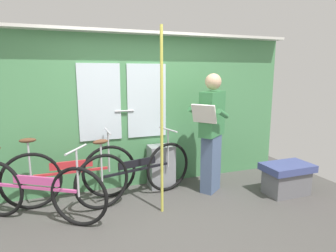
# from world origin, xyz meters

# --- Properties ---
(ground_plane) EXTENTS (5.98, 3.95, 0.04)m
(ground_plane) POSITION_xyz_m (0.00, 0.00, -0.02)
(ground_plane) COLOR #474442
(train_door_wall) EXTENTS (4.98, 0.28, 2.32)m
(train_door_wall) POSITION_xyz_m (-0.01, 1.17, 1.21)
(train_door_wall) COLOR #4C8C56
(train_door_wall) RESTS_ON ground_plane
(bicycle_near_door) EXTENTS (1.54, 0.99, 0.92)m
(bicycle_near_door) POSITION_xyz_m (-1.40, 0.45, 0.38)
(bicycle_near_door) COLOR black
(bicycle_near_door) RESTS_ON ground_plane
(bicycle_leaning_behind) EXTENTS (1.72, 0.59, 0.95)m
(bicycle_leaning_behind) POSITION_xyz_m (-0.15, 0.63, 0.39)
(bicycle_leaning_behind) COLOR black
(bicycle_leaning_behind) RESTS_ON ground_plane
(bicycle_by_pole) EXTENTS (1.75, 0.44, 0.97)m
(bicycle_by_pole) POSITION_xyz_m (-1.00, 0.82, 0.40)
(bicycle_by_pole) COLOR black
(bicycle_by_pole) RESTS_ON ground_plane
(passenger_reading_newspaper) EXTENTS (0.63, 0.60, 1.73)m
(passenger_reading_newspaper) POSITION_xyz_m (0.94, 0.53, 0.92)
(passenger_reading_newspaper) COLOR slate
(passenger_reading_newspaper) RESTS_ON ground_plane
(trash_bin_by_wall) EXTENTS (0.38, 0.28, 0.65)m
(trash_bin_by_wall) POSITION_xyz_m (0.32, 0.95, 0.33)
(trash_bin_by_wall) COLOR gray
(trash_bin_by_wall) RESTS_ON ground_plane
(handrail_pole) EXTENTS (0.04, 0.04, 2.28)m
(handrail_pole) POSITION_xyz_m (0.06, 0.17, 1.14)
(handrail_pole) COLOR #C6C14C
(handrail_pole) RESTS_ON ground_plane
(bench_seat_corner) EXTENTS (0.70, 0.44, 0.45)m
(bench_seat_corner) POSITION_xyz_m (1.93, 0.06, 0.24)
(bench_seat_corner) COLOR #3D477F
(bench_seat_corner) RESTS_ON ground_plane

